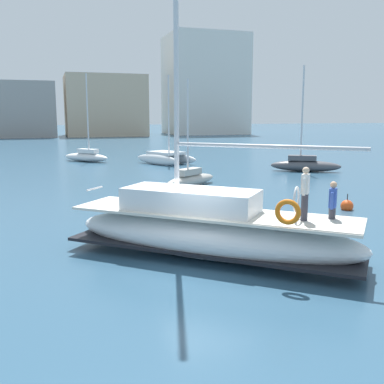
# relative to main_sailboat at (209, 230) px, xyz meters

# --- Properties ---
(ground_plane) EXTENTS (400.00, 400.00, 0.00)m
(ground_plane) POSITION_rel_main_sailboat_xyz_m (-0.25, -0.33, -0.90)
(ground_plane) COLOR #2D516B
(main_sailboat) EXTENTS (8.80, 8.14, 12.39)m
(main_sailboat) POSITION_rel_main_sailboat_xyz_m (0.00, 0.00, 0.00)
(main_sailboat) COLOR silver
(main_sailboat) RESTS_ON ground
(moored_sloop_near) EXTENTS (4.42, 3.55, 6.71)m
(moored_sloop_near) POSITION_rel_main_sailboat_xyz_m (3.88, 14.10, -0.39)
(moored_sloop_near) COLOR #B7B2A8
(moored_sloop_near) RESTS_ON ground
(moored_catamaran) EXTENTS (5.04, 6.41, 8.05)m
(moored_catamaran) POSITION_rel_main_sailboat_xyz_m (5.72, 27.50, -0.26)
(moored_catamaran) COLOR silver
(moored_catamaran) RESTS_ON ground
(moored_cutter_left) EXTENTS (5.39, 4.05, 8.33)m
(moored_cutter_left) POSITION_rel_main_sailboat_xyz_m (14.95, 18.51, -0.31)
(moored_cutter_left) COLOR #4C4C51
(moored_cutter_left) RESTS_ON ground
(moored_ketch_distant) EXTENTS (4.51, 4.59, 8.38)m
(moored_ketch_distant) POSITION_rel_main_sailboat_xyz_m (-1.18, 31.86, -0.33)
(moored_ketch_distant) COLOR white
(moored_ketch_distant) RESTS_ON ground
(mooring_buoy) EXTENTS (0.60, 0.60, 0.90)m
(mooring_buoy) POSITION_rel_main_sailboat_xyz_m (8.82, 4.84, -0.72)
(mooring_buoy) COLOR #EA4C19
(mooring_buoy) RESTS_ON ground
(waterfront_buildings) EXTENTS (77.61, 17.90, 22.91)m
(waterfront_buildings) POSITION_rel_main_sailboat_xyz_m (12.19, 89.07, 7.77)
(waterfront_buildings) COLOR #C6AD8E
(waterfront_buildings) RESTS_ON ground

